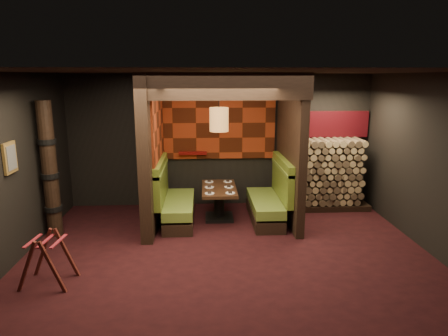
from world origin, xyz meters
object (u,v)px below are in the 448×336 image
pendant_lamp (219,119)px  firewood_stack (328,174)px  dining_table (219,199)px  totem_column (50,171)px  luggage_rack (47,258)px  booth_bench_left (174,202)px  booth_bench_right (270,201)px

pendant_lamp → firewood_stack: size_ratio=0.63×
dining_table → totem_column: (-2.98, -0.67, 0.77)m
dining_table → luggage_rack: size_ratio=1.63×
booth_bench_left → pendant_lamp: (0.89, 0.07, 1.59)m
booth_bench_left → luggage_rack: booth_bench_left is taller
luggage_rack → totem_column: (-0.53, 1.76, 0.81)m
booth_bench_right → dining_table: booth_bench_right is taller
totem_column → booth_bench_left: bearing=14.8°
booth_bench_right → luggage_rack: 4.15m
totem_column → firewood_stack: size_ratio=1.39×
booth_bench_left → dining_table: (0.89, 0.12, 0.02)m
firewood_stack → luggage_rack: bearing=-147.9°
totem_column → firewood_stack: 5.50m
booth_bench_left → dining_table: 0.90m
booth_bench_right → dining_table: bearing=173.3°
booth_bench_right → dining_table: size_ratio=1.29×
dining_table → firewood_stack: 2.45m
booth_bench_left → pendant_lamp: pendant_lamp is taller
luggage_rack → totem_column: bearing=106.8°
pendant_lamp → totem_column: size_ratio=0.45×
pendant_lamp → totem_column: (-2.98, -0.62, -0.81)m
totem_column → luggage_rack: bearing=-73.2°
booth_bench_right → totem_column: totem_column is taller
booth_bench_right → pendant_lamp: bearing=176.2°
booth_bench_right → totem_column: (-3.98, -0.55, 0.79)m
luggage_rack → booth_bench_right: bearing=33.8°
dining_table → pendant_lamp: size_ratio=1.14×
booth_bench_right → booth_bench_left: bearing=180.0°
booth_bench_left → booth_bench_right: bearing=0.0°
luggage_rack → firewood_stack: bearing=32.1°
luggage_rack → firewood_stack: 5.68m
dining_table → totem_column: totem_column is taller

